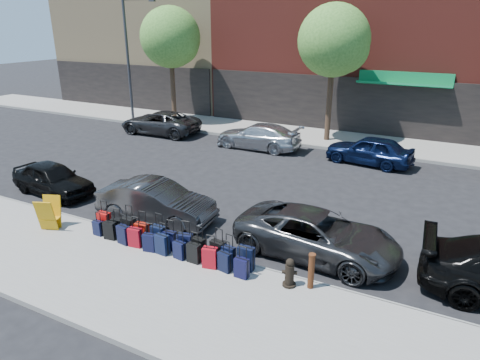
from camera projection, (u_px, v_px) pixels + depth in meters
The scene contains 40 objects.
ground at pixel (244, 198), 16.69m from camera, with size 120.00×120.00×0.00m, color black.
sidewalk_near at pixel (133, 280), 11.25m from camera, with size 60.00×4.00×0.15m, color gray.
sidewalk_far at pixel (321, 138), 25.00m from camera, with size 60.00×4.00×0.15m, color gray.
curb_near at pixel (177, 246), 12.93m from camera, with size 60.00×0.08×0.15m, color gray.
curb_far at pixel (309, 146), 23.32m from camera, with size 60.00×0.08×0.15m, color gray.
building_left at pixel (170, 2), 35.75m from camera, with size 15.00×12.12×16.00m.
tree_left at pixel (172, 39), 26.94m from camera, with size 3.80×3.80×7.27m.
tree_center at pixel (336, 43), 22.45m from camera, with size 3.80×3.80×7.27m.
streetlight at pixel (130, 51), 27.88m from camera, with size 2.59×0.18×8.00m.
suitcase_front_0 at pixel (104, 222), 13.61m from camera, with size 0.43×0.24×1.03m.
suitcase_front_1 at pixel (117, 227), 13.36m from camera, with size 0.40×0.27×0.89m.
suitcase_front_2 at pixel (129, 228), 13.20m from camera, with size 0.46×0.27×1.07m.
suitcase_front_3 at pixel (142, 233), 12.92m from camera, with size 0.43×0.26×1.01m.
suitcase_front_4 at pixel (158, 236), 12.70m from camera, with size 0.44×0.25×1.05m.
suitcase_front_5 at pixel (170, 240), 12.52m from camera, with size 0.40×0.24×0.93m.
suitcase_front_6 at pixel (185, 244), 12.25m from camera, with size 0.46×0.31×1.03m.
suitcase_front_7 at pixel (199, 248), 12.13m from camera, with size 0.42×0.28×0.93m.
suitcase_front_8 at pixel (218, 251), 11.89m from camera, with size 0.44×0.29×1.00m.
suitcase_front_9 at pixel (228, 256), 11.68m from camera, with size 0.42×0.27×0.94m.
suitcase_front_10 at pixel (246, 258), 11.50m from camera, with size 0.45×0.25×1.07m.
suitcase_back_0 at pixel (98, 228), 13.39m from camera, with size 0.32×0.20×0.76m.
suitcase_back_1 at pixel (110, 230), 13.14m from camera, with size 0.40×0.26×0.91m.
suitcase_back_2 at pixel (124, 235), 12.86m from camera, with size 0.42×0.28×0.94m.
suitcase_back_3 at pixel (135, 237), 12.70m from camera, with size 0.42×0.27×0.94m.
suitcase_back_4 at pixel (149, 242), 12.45m from camera, with size 0.40×0.28×0.87m.
suitcase_back_5 at pixel (162, 244), 12.29m from camera, with size 0.42×0.26×0.96m.
suitcase_back_6 at pixel (180, 250), 12.05m from camera, with size 0.37×0.25×0.83m.
suitcase_back_7 at pixel (194, 253), 11.87m from camera, with size 0.38×0.23×0.90m.
suitcase_back_8 at pixel (210, 258), 11.61m from camera, with size 0.44×0.31×0.95m.
suitcase_back_9 at pixel (225, 262), 11.45m from camera, with size 0.40×0.28×0.88m.
suitcase_back_10 at pixel (242, 268), 11.16m from camera, with size 0.38×0.23×0.88m.
fire_hydrant at pixel (290, 273), 10.77m from camera, with size 0.40×0.35×0.77m.
bollard at pixel (311, 270), 10.64m from camera, with size 0.18×0.18×0.96m.
display_rack at pixel (49, 214), 13.70m from camera, with size 0.78×0.82×1.05m.
car_near_0 at pixel (53, 179), 16.86m from camera, with size 1.51×3.76×1.28m, color black.
car_near_1 at pixel (156, 202), 14.61m from camera, with size 1.44×4.13×1.36m, color #2F2F31.
car_near_2 at pixel (317, 235), 12.39m from camera, with size 2.21×4.79×1.33m, color #363638.
car_far_0 at pixel (160, 123), 25.97m from camera, with size 2.28×4.95×1.38m, color #303032.
car_far_1 at pixel (258, 136), 22.97m from camera, with size 1.89×4.66×1.35m, color silver.
car_far_2 at pixel (369, 150), 20.41m from camera, with size 1.64×4.07×1.39m, color #0D1839.
Camera 1 is at (6.90, -13.77, 6.47)m, focal length 32.00 mm.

